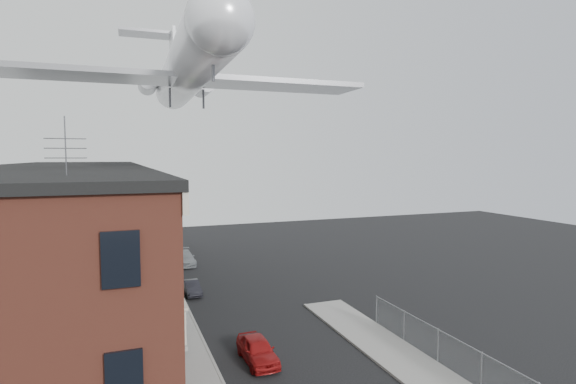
% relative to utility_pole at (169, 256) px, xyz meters
% --- Properties ---
extents(sidewalk_left, '(3.00, 62.00, 0.12)m').
position_rel_utility_pole_xyz_m(sidewalk_left, '(0.10, 6.00, -4.61)').
color(sidewalk_left, gray).
rests_on(sidewalk_left, ground).
extents(curb_left, '(0.15, 62.00, 0.14)m').
position_rel_utility_pole_xyz_m(curb_left, '(1.55, 6.00, -4.60)').
color(curb_left, gray).
rests_on(curb_left, ground).
extents(corner_building, '(10.31, 12.30, 12.15)m').
position_rel_utility_pole_xyz_m(corner_building, '(-6.40, -11.00, 0.49)').
color(corner_building, '#371411').
rests_on(corner_building, ground).
extents(row_house_a, '(11.98, 7.00, 10.30)m').
position_rel_utility_pole_xyz_m(row_house_a, '(-6.36, -1.50, 0.45)').
color(row_house_a, slate).
rests_on(row_house_a, ground).
extents(row_house_b, '(11.98, 7.00, 10.30)m').
position_rel_utility_pole_xyz_m(row_house_b, '(-6.36, 5.50, 0.45)').
color(row_house_b, slate).
rests_on(row_house_b, ground).
extents(row_house_c, '(11.98, 7.00, 10.30)m').
position_rel_utility_pole_xyz_m(row_house_c, '(-6.36, 12.50, 0.45)').
color(row_house_c, slate).
rests_on(row_house_c, ground).
extents(row_house_d, '(11.98, 7.00, 10.30)m').
position_rel_utility_pole_xyz_m(row_house_d, '(-6.36, 19.50, 0.45)').
color(row_house_d, slate).
rests_on(row_house_d, ground).
extents(row_house_e, '(11.98, 7.00, 10.30)m').
position_rel_utility_pole_xyz_m(row_house_e, '(-6.36, 26.50, 0.45)').
color(row_house_e, slate).
rests_on(row_house_e, ground).
extents(chainlink_fence, '(0.06, 18.06, 1.90)m').
position_rel_utility_pole_xyz_m(chainlink_fence, '(12.60, -13.00, -3.68)').
color(chainlink_fence, gray).
rests_on(chainlink_fence, ground).
extents(utility_pole, '(1.80, 0.26, 9.00)m').
position_rel_utility_pole_xyz_m(utility_pole, '(0.00, 0.00, 0.00)').
color(utility_pole, black).
rests_on(utility_pole, ground).
extents(street_tree, '(3.22, 3.20, 5.20)m').
position_rel_utility_pole_xyz_m(street_tree, '(0.33, 9.92, -1.22)').
color(street_tree, black).
rests_on(street_tree, ground).
extents(car_near, '(1.62, 3.89, 1.32)m').
position_rel_utility_pole_xyz_m(car_near, '(3.80, -6.37, -4.02)').
color(car_near, maroon).
rests_on(car_near, ground).
extents(car_mid, '(1.27, 3.33, 1.09)m').
position_rel_utility_pole_xyz_m(car_mid, '(2.36, 6.76, -4.13)').
color(car_mid, black).
rests_on(car_mid, ground).
extents(car_far, '(1.97, 4.76, 1.38)m').
position_rel_utility_pole_xyz_m(car_far, '(3.20, 16.97, -3.99)').
color(car_far, gray).
rests_on(car_far, ground).
extents(airplane, '(24.76, 28.26, 8.22)m').
position_rel_utility_pole_xyz_m(airplane, '(2.11, 5.54, 12.58)').
color(airplane, white).
rests_on(airplane, ground).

